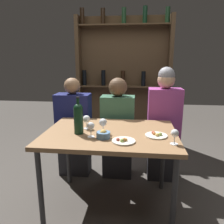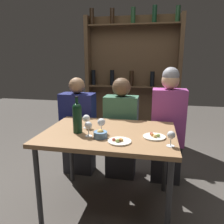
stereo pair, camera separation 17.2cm
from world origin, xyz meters
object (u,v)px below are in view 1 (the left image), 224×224
(wine_glass_0, at_px, (86,119))
(wine_glass_3, at_px, (103,123))
(wine_bottle, at_px, (78,117))
(food_plate_1, at_px, (156,135))
(wine_glass_1, at_px, (175,134))
(food_plate_0, at_px, (123,141))
(snack_bowl, at_px, (103,135))
(seated_person_center, at_px, (118,131))
(wine_glass_2, at_px, (91,127))
(seated_person_right, at_px, (163,127))
(seated_person_left, at_px, (74,130))

(wine_glass_0, distance_m, wine_glass_3, 0.21)
(wine_bottle, xyz_separation_m, food_plate_1, (0.66, 0.00, -0.14))
(wine_glass_1, distance_m, food_plate_0, 0.39)
(food_plate_1, xyz_separation_m, snack_bowl, (-0.43, -0.09, 0.02))
(seated_person_center, bearing_deg, food_plate_1, -60.06)
(wine_glass_3, bearing_deg, wine_glass_2, -131.05)
(wine_glass_1, relative_size, food_plate_1, 0.64)
(food_plate_0, bearing_deg, seated_person_center, 98.09)
(wine_glass_1, xyz_separation_m, wine_glass_2, (-0.66, 0.08, 0.01))
(wine_bottle, height_order, wine_glass_0, wine_bottle)
(wine_glass_2, height_order, seated_person_right, seated_person_right)
(snack_bowl, xyz_separation_m, seated_person_center, (0.05, 0.76, -0.23))
(seated_person_center, xyz_separation_m, seated_person_right, (0.52, 0.00, 0.07))
(food_plate_1, relative_size, snack_bowl, 1.65)
(wine_bottle, xyz_separation_m, seated_person_right, (0.80, 0.67, -0.27))
(wine_bottle, bearing_deg, seated_person_left, 110.12)
(wine_glass_0, relative_size, seated_person_left, 0.11)
(wine_bottle, distance_m, seated_person_left, 0.79)
(wine_glass_2, relative_size, wine_glass_3, 0.95)
(wine_glass_2, bearing_deg, food_plate_0, -16.40)
(wine_glass_1, bearing_deg, seated_person_right, 88.51)
(wine_glass_0, distance_m, wine_glass_1, 0.80)
(food_plate_0, bearing_deg, seated_person_left, 127.90)
(wine_glass_2, xyz_separation_m, food_plate_0, (0.27, -0.08, -0.08))
(wine_glass_0, bearing_deg, food_plate_1, -12.29)
(wine_bottle, distance_m, seated_person_right, 1.08)
(wine_glass_0, height_order, wine_glass_1, wine_glass_0)
(wine_bottle, distance_m, food_plate_0, 0.45)
(wine_glass_2, height_order, wine_glass_3, wine_glass_3)
(wine_glass_1, distance_m, seated_person_right, 0.85)
(snack_bowl, bearing_deg, wine_glass_2, 171.03)
(wine_glass_2, height_order, food_plate_1, wine_glass_2)
(wine_glass_1, xyz_separation_m, seated_person_right, (0.02, 0.83, -0.21))
(wine_glass_3, xyz_separation_m, seated_person_left, (-0.45, 0.64, -0.30))
(seated_person_center, bearing_deg, food_plate_0, -81.91)
(seated_person_left, relative_size, seated_person_center, 1.00)
(food_plate_1, distance_m, seated_person_center, 0.79)
(wine_glass_0, xyz_separation_m, seated_person_center, (0.24, 0.53, -0.28))
(wine_glass_0, height_order, seated_person_left, seated_person_left)
(wine_glass_2, bearing_deg, wine_glass_3, 48.95)
(wine_glass_3, height_order, food_plate_0, wine_glass_3)
(wine_glass_0, height_order, wine_glass_2, same)
(seated_person_center, height_order, seated_person_right, seated_person_right)
(seated_person_left, bearing_deg, food_plate_1, -36.24)
(snack_bowl, bearing_deg, wine_glass_3, 100.00)
(wine_glass_0, relative_size, food_plate_0, 0.68)
(wine_glass_0, relative_size, seated_person_center, 0.11)
(wine_bottle, distance_m, wine_glass_2, 0.15)
(wine_glass_0, bearing_deg, wine_bottle, -104.28)
(wine_glass_1, distance_m, wine_glass_3, 0.60)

